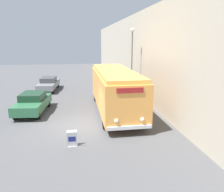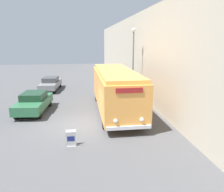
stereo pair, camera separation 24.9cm
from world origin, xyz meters
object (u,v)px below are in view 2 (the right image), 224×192
object	(u,v)px
streetlamp	(133,54)
sign_board	(71,139)
parked_car_mid	(51,83)
vintage_bus	(116,89)
parked_car_near	(34,102)

from	to	relation	value
streetlamp	sign_board	bearing A→B (deg)	-120.51
sign_board	parked_car_mid	bearing A→B (deg)	101.22
vintage_bus	sign_board	size ratio (longest dim) A/B	11.25
vintage_bus	streetlamp	bearing A→B (deg)	59.31
streetlamp	parked_car_mid	distance (m)	10.03
parked_car_near	streetlamp	bearing A→B (deg)	24.94
sign_board	parked_car_near	xyz separation A→B (m)	(-2.99, 6.10, 0.37)
vintage_bus	sign_board	distance (m)	6.35
sign_board	streetlamp	world-z (taller)	streetlamp
vintage_bus	parked_car_mid	world-z (taller)	vintage_bus
sign_board	streetlamp	bearing A→B (deg)	59.49
parked_car_near	vintage_bus	bearing A→B (deg)	-1.40
vintage_bus	streetlamp	xyz separation A→B (m)	(2.17, 3.66, 2.36)
streetlamp	parked_car_mid	bearing A→B (deg)	148.71
vintage_bus	parked_car_near	xyz separation A→B (m)	(-6.12, 0.76, -1.00)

